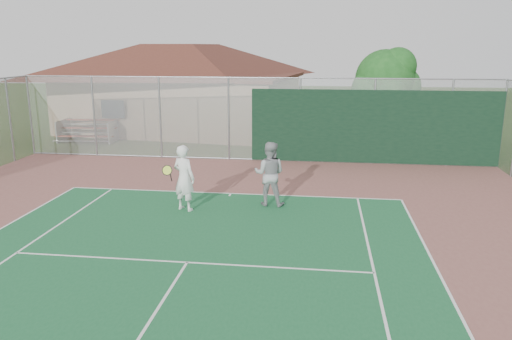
{
  "coord_description": "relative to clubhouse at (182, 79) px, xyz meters",
  "views": [
    {
      "loc": [
        2.89,
        -3.67,
        4.71
      ],
      "look_at": [
        1.18,
        9.29,
        1.49
      ],
      "focal_mm": 35.0,
      "sensor_mm": 36.0,
      "label": 1
    }
  ],
  "objects": [
    {
      "name": "back_fence",
      "position": [
        7.28,
        -7.81,
        -1.28
      ],
      "size": [
        20.08,
        0.11,
        3.53
      ],
      "color": "gray",
      "rests_on": "ground"
    },
    {
      "name": "clubhouse",
      "position": [
        0.0,
        0.0,
        0.0
      ],
      "size": [
        14.5,
        10.63,
        5.81
      ],
      "rotation": [
        0.0,
        0.0,
        -0.13
      ],
      "color": "tan",
      "rests_on": "ground"
    },
    {
      "name": "bleachers",
      "position": [
        -3.81,
        -4.46,
        -2.38
      ],
      "size": [
        2.96,
        1.9,
        1.08
      ],
      "rotation": [
        0.0,
        0.0,
        0.08
      ],
      "color": "#9D3924",
      "rests_on": "ground"
    },
    {
      "name": "tree",
      "position": [
        11.14,
        -3.36,
        0.16
      ],
      "size": [
        3.39,
        3.21,
        4.73
      ],
      "color": "#382414",
      "rests_on": "ground"
    },
    {
      "name": "player_white_front",
      "position": [
        4.13,
        -14.76,
        -1.97
      ],
      "size": [
        0.99,
        0.79,
        1.96
      ],
      "rotation": [
        0.0,
        0.0,
        2.73
      ],
      "color": "white",
      "rests_on": "ground"
    },
    {
      "name": "player_grey_back",
      "position": [
        6.56,
        -13.94,
        -1.97
      ],
      "size": [
        1.01,
        0.82,
        1.96
      ],
      "rotation": [
        0.0,
        0.0,
        3.06
      ],
      "color": "#96989B",
      "rests_on": "ground"
    }
  ]
}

